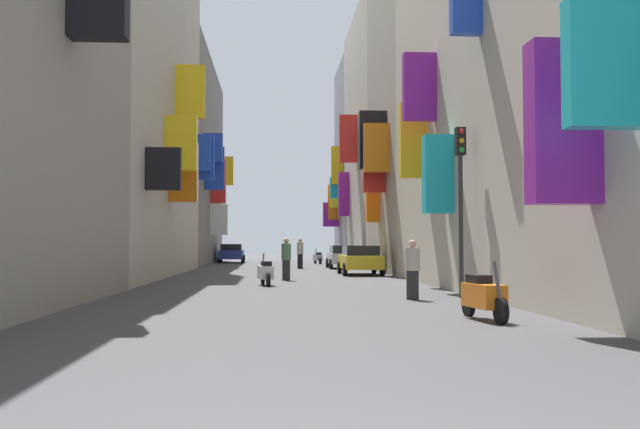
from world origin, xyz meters
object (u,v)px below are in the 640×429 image
Objects in this scene: parked_car_silver at (344,256)px; scooter_white at (265,272)px; pedestrian_near_left at (413,270)px; scooter_orange at (483,296)px; parked_car_blue at (232,253)px; parked_car_yellow at (360,259)px; pedestrian_crossing at (300,254)px; pedestrian_near_right at (286,259)px; traffic_light_near_corner at (461,182)px; scooter_silver at (318,258)px.

parked_car_silver is 2.12× the size of scooter_white.
scooter_orange is at bearing -86.01° from pedestrian_near_left.
scooter_orange is at bearing -80.42° from parked_car_blue.
pedestrian_near_left is (-0.47, -15.13, 0.03)m from parked_car_yellow.
pedestrian_crossing is (-2.65, -0.50, 0.16)m from parked_car_silver.
parked_car_yellow is 15.14m from pedestrian_near_left.
traffic_light_near_corner is at bearing -64.76° from pedestrian_near_right.
parked_car_blue is 0.86× the size of traffic_light_near_corner.
pedestrian_crossing reaches higher than parked_car_silver.
pedestrian_near_left reaches higher than parked_car_blue.
pedestrian_near_right is at bearing 102.90° from scooter_orange.
parked_car_yellow is 20.21m from scooter_orange.
parked_car_yellow is at bearing -90.85° from parked_car_silver.
parked_car_silver is 2.33× the size of pedestrian_crossing.
parked_car_yellow is at bearing -72.10° from parked_car_blue.
pedestrian_crossing reaches higher than scooter_white.
scooter_white is at bearing 110.03° from scooter_orange.
pedestrian_near_right is (-3.58, -5.08, 0.11)m from parked_car_yellow.
traffic_light_near_corner is at bearing 79.14° from scooter_orange.
parked_car_silver is at bearing 10.78° from pedestrian_crossing.
pedestrian_crossing is at bearing 98.44° from traffic_light_near_corner.
scooter_white is (-4.50, -17.69, -0.27)m from parked_car_silver.
scooter_orange is at bearing -100.86° from traffic_light_near_corner.
parked_car_blue is at bearing 100.31° from pedestrian_near_left.
parked_car_silver is 2.70m from pedestrian_crossing.
pedestrian_crossing is 23.84m from pedestrian_near_left.
scooter_white is at bearing -117.04° from parked_car_yellow.
pedestrian_crossing reaches higher than scooter_orange.
scooter_white is 1.27× the size of pedestrian_near_left.
parked_car_blue is 43.69m from scooter_orange.
pedestrian_near_left is 0.34× the size of traffic_light_near_corner.
pedestrian_near_left reaches higher than parked_car_yellow.
pedestrian_near_right is (0.78, 3.48, 0.38)m from scooter_white.
scooter_white is 1.10× the size of pedestrian_crossing.
traffic_light_near_corner is (0.81, -23.80, 2.37)m from parked_car_silver.
scooter_orange is at bearing -88.97° from scooter_silver.
pedestrian_crossing is (-2.40, 28.83, 0.44)m from scooter_orange.
scooter_white is 0.43× the size of traffic_light_near_corner.
scooter_orange is 6.22m from traffic_light_near_corner.
parked_car_silver is 2.14× the size of scooter_orange.
traffic_light_near_corner reaches higher than pedestrian_near_left.
parked_car_silver is 29.34m from scooter_orange.
scooter_orange is 1.09× the size of pedestrian_crossing.
parked_car_yellow is 0.91× the size of traffic_light_near_corner.
parked_car_silver reaches higher than scooter_silver.
traffic_light_near_corner is at bearing -86.33° from parked_car_yellow.
scooter_white is 8.52m from traffic_light_near_corner.
parked_car_silver is (7.52, -13.74, -0.04)m from parked_car_blue.
pedestrian_near_left is (3.89, -6.57, 0.31)m from scooter_white.
traffic_light_near_corner is (1.42, 0.45, 2.34)m from pedestrian_near_left.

